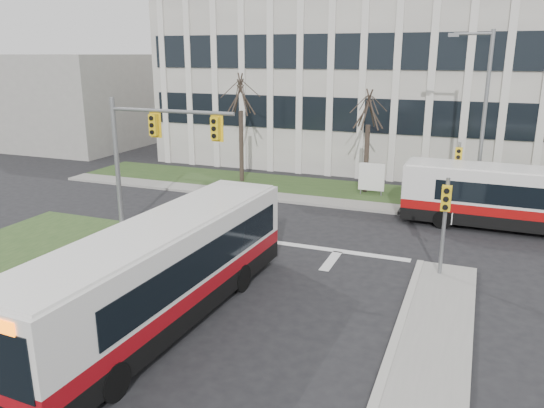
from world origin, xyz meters
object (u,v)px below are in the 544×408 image
at_px(bus_main, 162,275).
at_px(directory_sign, 372,177).
at_px(streetlight, 481,113).
at_px(bus_cross, 524,201).

bearing_deg(bus_main, directory_sign, 82.74).
xyz_separation_m(streetlight, bus_cross, (2.29, -2.20, -3.74)).
distance_m(streetlight, bus_cross, 4.90).
bearing_deg(bus_cross, directory_sign, -113.19).
bearing_deg(streetlight, bus_cross, -43.86).
height_order(directory_sign, bus_cross, bus_cross).
bearing_deg(streetlight, directory_sign, 166.77).
bearing_deg(bus_cross, streetlight, -132.94).
relative_size(streetlight, bus_cross, 0.84).
xyz_separation_m(streetlight, directory_sign, (-5.53, 1.30, -4.02)).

